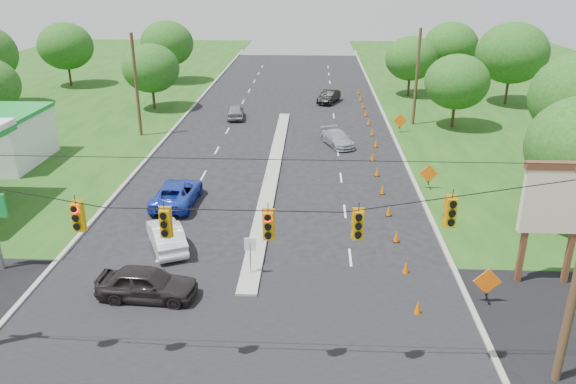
{
  "coord_description": "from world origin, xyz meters",
  "views": [
    {
      "loc": [
        2.96,
        -17.99,
        14.14
      ],
      "look_at": [
        1.64,
        10.13,
        2.8
      ],
      "focal_mm": 35.0,
      "sensor_mm": 36.0,
      "label": 1
    }
  ],
  "objects_px": {
    "white_sedan": "(166,236)",
    "pylon_sign": "(560,205)",
    "black_sedan": "(147,284)",
    "blue_pickup": "(177,193)"
  },
  "relations": [
    {
      "from": "black_sedan",
      "to": "blue_pickup",
      "type": "distance_m",
      "value": 11.05
    },
    {
      "from": "black_sedan",
      "to": "white_sedan",
      "type": "bearing_deg",
      "value": 7.75
    },
    {
      "from": "white_sedan",
      "to": "blue_pickup",
      "type": "height_order",
      "value": "blue_pickup"
    },
    {
      "from": "white_sedan",
      "to": "blue_pickup",
      "type": "bearing_deg",
      "value": -106.54
    },
    {
      "from": "blue_pickup",
      "to": "pylon_sign",
      "type": "bearing_deg",
      "value": 158.56
    },
    {
      "from": "blue_pickup",
      "to": "black_sedan",
      "type": "bearing_deg",
      "value": 97.86
    },
    {
      "from": "black_sedan",
      "to": "pylon_sign",
      "type": "bearing_deg",
      "value": -79.01
    },
    {
      "from": "black_sedan",
      "to": "white_sedan",
      "type": "relative_size",
      "value": 1.03
    },
    {
      "from": "pylon_sign",
      "to": "white_sedan",
      "type": "distance_m",
      "value": 19.59
    },
    {
      "from": "white_sedan",
      "to": "pylon_sign",
      "type": "bearing_deg",
      "value": 148.19
    }
  ]
}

